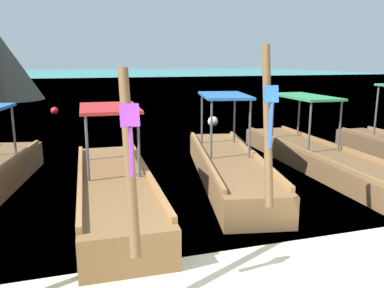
# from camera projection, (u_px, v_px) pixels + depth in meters

# --- Properties ---
(sea_water) EXTENTS (120.00, 120.00, 0.00)m
(sea_water) POSITION_uv_depth(u_px,v_px,m) (86.00, 77.00, 61.71)
(sea_water) COLOR teal
(sea_water) RESTS_ON ground
(longtail_boat_violet_ribbon) EXTENTS (1.42, 5.73, 2.61)m
(longtail_boat_violet_ribbon) POSITION_uv_depth(u_px,v_px,m) (115.00, 189.00, 7.19)
(longtail_boat_violet_ribbon) COLOR brown
(longtail_boat_violet_ribbon) RESTS_ON ground
(longtail_boat_blue_ribbon) EXTENTS (2.23, 5.87, 2.92)m
(longtail_boat_blue_ribbon) POSITION_uv_depth(u_px,v_px,m) (229.00, 166.00, 8.72)
(longtail_boat_blue_ribbon) COLOR brown
(longtail_boat_blue_ribbon) RESTS_ON ground
(longtail_boat_yellow_ribbon) EXTENTS (1.43, 7.07, 2.41)m
(longtail_boat_yellow_ribbon) POSITION_uv_depth(u_px,v_px,m) (319.00, 157.00, 9.76)
(longtail_boat_yellow_ribbon) COLOR brown
(longtail_boat_yellow_ribbon) RESTS_ON ground
(mooring_buoy_near) EXTENTS (0.42, 0.42, 0.42)m
(mooring_buoy_near) POSITION_uv_depth(u_px,v_px,m) (213.00, 121.00, 15.96)
(mooring_buoy_near) COLOR white
(mooring_buoy_near) RESTS_ON sea_water
(mooring_buoy_far) EXTENTS (0.37, 0.37, 0.37)m
(mooring_buoy_far) POSITION_uv_depth(u_px,v_px,m) (54.00, 111.00, 19.52)
(mooring_buoy_far) COLOR red
(mooring_buoy_far) RESTS_ON sea_water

